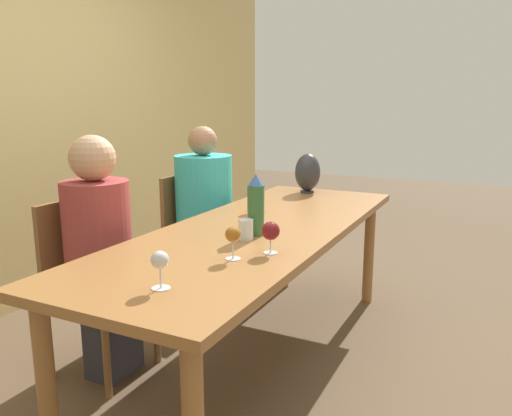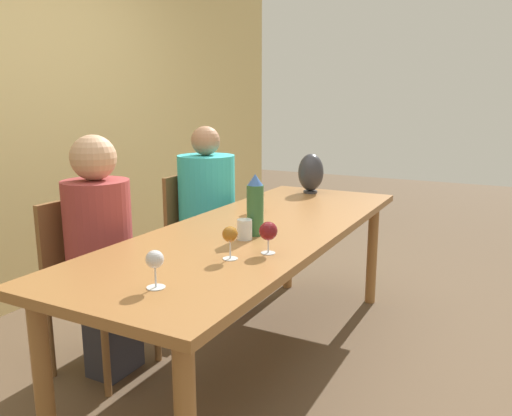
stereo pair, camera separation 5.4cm
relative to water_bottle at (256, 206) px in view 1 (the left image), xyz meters
The scene contains 14 objects.
ground_plane 0.92m from the water_bottle, 22.54° to the left, with size 14.00×14.00×0.00m, color brown.
wall_back 1.93m from the water_bottle, 85.21° to the left, with size 7.00×0.06×2.80m.
dining_table 0.28m from the water_bottle, 22.54° to the left, with size 2.40×0.84×0.76m.
water_bottle is the anchor object (origin of this frame).
water_tumbler 0.13m from the water_bottle, behind, with size 0.07×0.07×0.09m.
vase 1.19m from the water_bottle, ahead, with size 0.18×0.18×0.27m.
wine_glass_0 0.39m from the water_bottle, 167.29° to the right, with size 0.06×0.06×0.14m.
wine_glass_1 0.51m from the water_bottle, 26.42° to the left, with size 0.08×0.08×0.14m.
wine_glass_2 0.78m from the water_bottle, behind, with size 0.07×0.07×0.13m.
wine_glass_3 0.31m from the water_bottle, 141.84° to the right, with size 0.08×0.08×0.14m.
chair_near 0.95m from the water_bottle, 108.70° to the left, with size 0.44×0.44×0.90m.
chair_far 1.16m from the water_bottle, 48.75° to the left, with size 0.44×0.44×0.90m.
person_near 0.82m from the water_bottle, 110.63° to the left, with size 0.33×0.33×1.23m.
person_far 1.05m from the water_bottle, 45.62° to the left, with size 0.38×0.38×1.23m.
Camera 1 is at (-2.23, -1.09, 1.39)m, focal length 35.00 mm.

